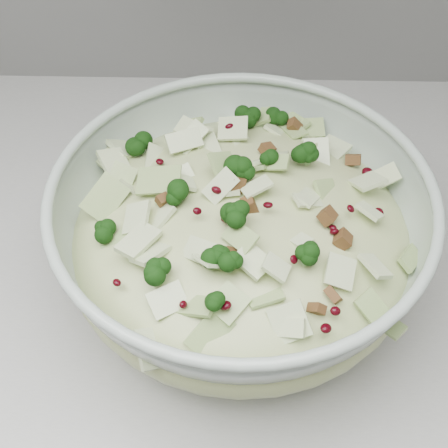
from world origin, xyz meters
name	(u,v)px	position (x,y,z in m)	size (l,w,h in m)	color
mixing_bowl	(241,238)	(-0.49, 1.60, 0.98)	(0.46, 0.46, 0.15)	#AABBAE
salad	(241,222)	(-0.49, 1.60, 1.00)	(0.47, 0.47, 0.15)	beige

